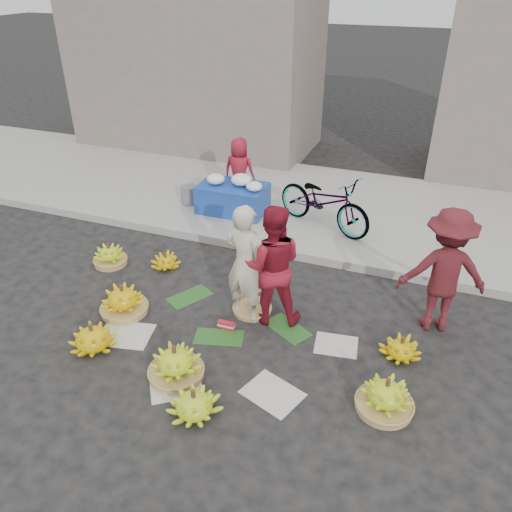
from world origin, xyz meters
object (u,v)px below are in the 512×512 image
(banana_bunch_0, at_px, (123,300))
(bicycle, at_px, (324,201))
(vendor_cream, at_px, (245,264))
(banana_bunch_4, at_px, (386,396))
(flower_table, at_px, (233,196))

(banana_bunch_0, relative_size, bicycle, 0.34)
(vendor_cream, distance_m, bicycle, 2.89)
(banana_bunch_4, bearing_deg, banana_bunch_0, 172.26)
(banana_bunch_4, distance_m, flower_table, 5.28)
(banana_bunch_4, distance_m, vendor_cream, 2.42)
(vendor_cream, bearing_deg, bicycle, -82.19)
(banana_bunch_0, distance_m, flower_table, 3.45)
(flower_table, bearing_deg, banana_bunch_0, -94.48)
(banana_bunch_0, height_order, vendor_cream, vendor_cream)
(banana_bunch_0, relative_size, vendor_cream, 0.39)
(banana_bunch_0, bearing_deg, vendor_cream, 17.88)
(banana_bunch_0, height_order, bicycle, bicycle)
(banana_bunch_0, distance_m, banana_bunch_4, 3.77)
(banana_bunch_4, distance_m, bicycle, 4.28)
(banana_bunch_4, height_order, flower_table, flower_table)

